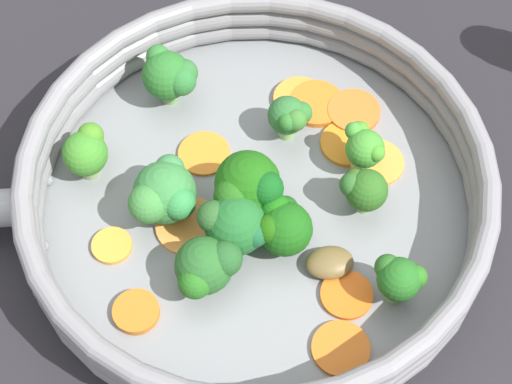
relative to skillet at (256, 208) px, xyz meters
The scene contains 28 objects.
ground_plane 0.01m from the skillet, ahead, with size 4.00×4.00×0.00m, color black.
skillet is the anchor object (origin of this frame).
skillet_rim_wall 0.03m from the skillet, ahead, with size 0.34×0.34×0.05m.
skillet_rivet_left 0.16m from the skillet, 35.95° to the right, with size 0.01×0.01×0.01m, color gray.
skillet_rivet_right 0.16m from the skillet, 15.59° to the right, with size 0.01×0.01×0.01m, color gray.
carrot_slice_0 0.13m from the skillet, 86.62° to the left, with size 0.04×0.04×0.00m, color orange.
carrot_slice_1 0.11m from the skillet, 163.09° to the right, with size 0.04×0.04×0.01m, color orange.
carrot_slice_2 0.10m from the skillet, 147.91° to the right, with size 0.04×0.04×0.01m, color orange.
carrot_slice_3 0.09m from the skillet, behind, with size 0.04×0.04×0.00m, color orange.
carrot_slice_4 0.12m from the skillet, 17.39° to the left, with size 0.03×0.03×0.01m, color orange.
carrot_slice_5 0.10m from the skillet, behind, with size 0.04×0.04×0.00m, color #F2983C.
carrot_slice_6 0.10m from the skillet, 100.08° to the left, with size 0.04×0.04×0.00m, color orange.
carrot_slice_7 0.06m from the skillet, 76.71° to the right, with size 0.04×0.04×0.00m, color orange.
carrot_slice_8 0.05m from the skillet, ahead, with size 0.05×0.05×0.00m, color #F89441.
carrot_slice_9 0.10m from the skillet, 140.12° to the right, with size 0.04×0.04×0.00m, color orange.
carrot_slice_10 0.11m from the skillet, 10.05° to the right, with size 0.03×0.03×0.00m, color orange.
broccoli_floret_0 0.05m from the skillet, 92.27° to the left, with size 0.04×0.04×0.04m.
broccoli_floret_1 0.12m from the skillet, 85.23° to the right, with size 0.04×0.05×0.05m.
broccoli_floret_2 0.08m from the skillet, 147.57° to the left, with size 0.03×0.03×0.04m.
broccoli_floret_3 0.08m from the skillet, 33.45° to the left, with size 0.05×0.04×0.04m.
broccoli_floret_4 0.04m from the skillet, ahead, with size 0.05×0.05×0.06m.
broccoli_floret_5 0.05m from the skillet, 36.77° to the left, with size 0.05×0.05×0.05m.
broccoli_floret_6 0.07m from the skillet, 142.57° to the right, with size 0.03×0.03×0.04m.
broccoli_floret_7 0.13m from the skillet, 112.17° to the left, with size 0.03×0.03×0.04m.
broccoli_floret_8 0.07m from the skillet, 21.96° to the right, with size 0.05×0.05×0.05m.
broccoli_floret_9 0.13m from the skillet, 43.35° to the right, with size 0.04×0.03×0.04m.
broccoli_floret_10 0.09m from the skillet, behind, with size 0.03×0.03×0.04m.
mushroom_piece_0 0.07m from the skillet, 104.54° to the left, with size 0.03×0.03×0.01m, color brown.
Camera 1 is at (0.16, 0.28, 0.56)m, focal length 60.00 mm.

